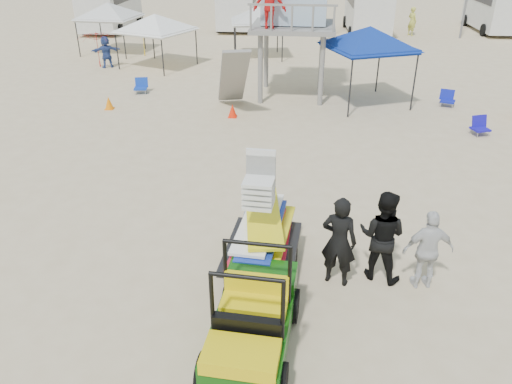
# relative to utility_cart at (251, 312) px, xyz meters

# --- Properties ---
(ground) EXTENTS (140.00, 140.00, 0.00)m
(ground) POSITION_rel_utility_cart_xyz_m (-0.68, 0.28, -0.86)
(ground) COLOR beige
(ground) RESTS_ON ground
(utility_cart) EXTENTS (1.43, 2.53, 1.85)m
(utility_cart) POSITION_rel_utility_cart_xyz_m (0.00, 0.00, 0.00)
(utility_cart) COLOR #0F4A0B
(utility_cart) RESTS_ON ground
(surf_trailer) EXTENTS (1.60, 2.69, 2.31)m
(surf_trailer) POSITION_rel_utility_cart_xyz_m (0.00, 2.33, 0.08)
(surf_trailer) COLOR black
(surf_trailer) RESTS_ON ground
(man_left) EXTENTS (0.80, 0.64, 1.90)m
(man_left) POSITION_rel_utility_cart_xyz_m (1.52, 2.03, 0.09)
(man_left) COLOR black
(man_left) RESTS_ON ground
(man_mid) EXTENTS (1.15, 1.04, 1.92)m
(man_mid) POSITION_rel_utility_cart_xyz_m (2.37, 2.28, 0.10)
(man_mid) COLOR black
(man_mid) RESTS_ON ground
(man_right) EXTENTS (1.03, 0.53, 1.67)m
(man_right) POSITION_rel_utility_cart_xyz_m (3.22, 2.03, -0.02)
(man_right) COLOR silver
(man_right) RESTS_ON ground
(canopy_blue) EXTENTS (3.75, 3.75, 3.45)m
(canopy_blue) POSITION_rel_utility_cart_xyz_m (3.36, 13.96, 2.04)
(canopy_blue) COLOR black
(canopy_blue) RESTS_ON ground
(canopy_white_a) EXTENTS (3.97, 3.97, 3.03)m
(canopy_white_a) POSITION_rel_utility_cart_xyz_m (-6.55, 19.50, 1.62)
(canopy_white_a) COLOR black
(canopy_white_a) RESTS_ON ground
(canopy_white_b) EXTENTS (3.22, 3.22, 3.16)m
(canopy_white_b) POSITION_rel_utility_cart_xyz_m (-10.03, 22.64, 1.75)
(canopy_white_b) COLOR black
(canopy_white_b) RESTS_ON ground
(canopy_white_c) EXTENTS (3.01, 3.01, 3.11)m
(canopy_white_c) POSITION_rel_utility_cart_xyz_m (-1.60, 22.12, 1.71)
(canopy_white_c) COLOR black
(canopy_white_c) RESTS_ON ground
(umbrella_a) EXTENTS (2.54, 2.56, 1.79)m
(umbrella_a) POSITION_rel_utility_cart_xyz_m (-9.57, 19.16, 0.04)
(umbrella_a) COLOR red
(umbrella_a) RESTS_ON ground
(umbrella_b) EXTENTS (2.45, 2.48, 1.88)m
(umbrella_b) POSITION_rel_utility_cart_xyz_m (-8.00, 21.96, 0.08)
(umbrella_b) COLOR yellow
(umbrella_b) RESTS_ON ground
(cone_near) EXTENTS (0.34, 0.34, 0.50)m
(cone_near) POSITION_rel_utility_cart_xyz_m (-1.75, 11.84, -0.61)
(cone_near) COLOR #FF2408
(cone_near) RESTS_ON ground
(cone_far) EXTENTS (0.34, 0.34, 0.50)m
(cone_far) POSITION_rel_utility_cart_xyz_m (-6.74, 12.42, -0.61)
(cone_far) COLOR orange
(cone_far) RESTS_ON ground
(beach_chair_a) EXTENTS (0.62, 0.67, 0.64)m
(beach_chair_a) POSITION_rel_utility_cart_xyz_m (-6.11, 14.75, -0.55)
(beach_chair_a) COLOR #1037AF
(beach_chair_a) RESTS_ON ground
(beach_chair_b) EXTENTS (0.67, 0.73, 0.64)m
(beach_chair_b) POSITION_rel_utility_cart_xyz_m (6.98, 10.74, -0.55)
(beach_chair_b) COLOR #1610AE
(beach_chair_b) RESTS_ON ground
(beach_chair_c) EXTENTS (0.68, 0.75, 0.64)m
(beach_chair_c) POSITION_rel_utility_cart_xyz_m (6.69, 13.92, -0.55)
(beach_chair_c) COLOR #0F1BAA
(beach_chair_c) RESTS_ON ground
(rv_far_left) EXTENTS (2.64, 6.80, 3.25)m
(rv_far_left) POSITION_rel_utility_cart_xyz_m (-12.68, 30.28, 0.94)
(rv_far_left) COLOR silver
(rv_far_left) RESTS_ON ground
(rv_mid_left) EXTENTS (2.65, 6.50, 3.25)m
(rv_mid_left) POSITION_rel_utility_cart_xyz_m (-3.68, 31.78, 0.94)
(rv_mid_left) COLOR silver
(rv_mid_left) RESTS_ON ground
(rv_mid_right) EXTENTS (2.64, 7.00, 3.25)m
(rv_mid_right) POSITION_rel_utility_cart_xyz_m (5.32, 30.28, 0.94)
(rv_mid_right) COLOR silver
(rv_mid_right) RESTS_ON ground
(rv_far_right) EXTENTS (2.64, 6.60, 3.25)m
(rv_far_right) POSITION_rel_utility_cart_xyz_m (14.32, 31.78, 0.94)
(rv_far_right) COLOR silver
(rv_far_right) RESTS_ON ground
(distant_beachgoers) EXTENTS (19.35, 17.97, 1.84)m
(distant_beachgoers) POSITION_rel_utility_cart_xyz_m (1.08, 19.00, -0.00)
(distant_beachgoers) COLOR #BB5935
(distant_beachgoers) RESTS_ON ground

